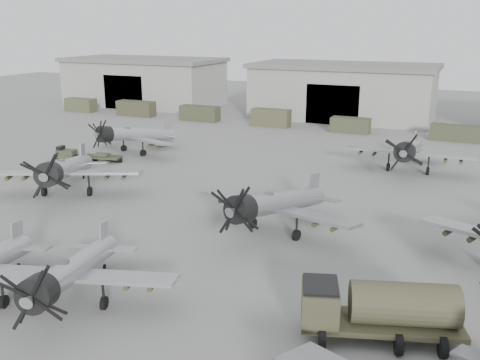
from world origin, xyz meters
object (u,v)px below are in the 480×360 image
Objects in this scene: aircraft_mid_1 at (64,170)px; aircraft_extra_48 at (69,272)px; fuel_tanker at (379,307)px; ground_crew at (68,161)px; aircraft_mid_2 at (273,204)px; tug_trailer at (80,155)px; aircraft_far_0 at (131,135)px; aircraft_far_1 at (409,150)px.

aircraft_extra_48 is (13.70, -15.25, -0.35)m from aircraft_mid_1.
fuel_tanker is (29.19, -11.58, -0.73)m from aircraft_mid_1.
ground_crew is (-19.99, 22.72, -1.24)m from aircraft_extra_48.
aircraft_mid_2 is at bearing -27.76° from aircraft_mid_1.
aircraft_mid_1 is 13.57m from tug_trailer.
aircraft_mid_2 is 1.04× the size of aircraft_far_0.
ground_crew is at bearing 114.05° from aircraft_extra_48.
fuel_tanker is (33.29, -27.57, -0.54)m from aircraft_far_0.
aircraft_far_0 is at bearing 79.69° from aircraft_mid_1.
fuel_tanker is at bearing -21.57° from aircraft_far_0.
tug_trailer is (-7.69, 11.03, -1.85)m from aircraft_mid_1.
fuel_tanker is (9.30, -10.51, -0.63)m from aircraft_mid_2.
aircraft_mid_1 reaches higher than fuel_tanker.
ground_crew is (-2.19, -8.52, -1.40)m from aircraft_far_0.
fuel_tanker reaches higher than tug_trailer.
aircraft_mid_1 is 16.50m from aircraft_far_0.
aircraft_mid_2 is at bearing -88.86° from ground_crew.
aircraft_far_1 reaches higher than tug_trailer.
tug_trailer is (-36.88, 22.61, -1.12)m from fuel_tanker.
aircraft_extra_48 is 6.84× the size of ground_crew.
aircraft_far_0 is at bearing 43.91° from tug_trailer.
aircraft_extra_48 is at bearing -72.75° from aircraft_mid_1.
aircraft_mid_1 is 7.80× the size of ground_crew.
aircraft_mid_1 is 31.42m from fuel_tanker.
ground_crew is at bearing -78.63° from tug_trailer.
aircraft_far_1 reaches higher than fuel_tanker.
ground_crew is at bearing -158.97° from aircraft_far_1.
aircraft_mid_1 reaches higher than aircraft_far_0.
aircraft_far_1 is 1.61× the size of fuel_tanker.
fuel_tanker is (15.50, 3.67, -0.39)m from aircraft_extra_48.
fuel_tanker is at bearing -85.58° from aircraft_far_1.
aircraft_far_0 is at bearing -172.29° from aircraft_far_1.
tug_trailer is 4.62× the size of ground_crew.
tug_trailer is at bearing 40.72° from ground_crew.
aircraft_far_1 is 37.76m from aircraft_extra_48.
ground_crew is at bearing -86.38° from aircraft_far_0.
ground_crew is at bearing 176.06° from aircraft_mid_2.
aircraft_mid_1 reaches higher than ground_crew.
aircraft_far_0 is 43.23m from fuel_tanker.
tug_trailer is (-27.58, 12.10, -1.75)m from aircraft_mid_2.
aircraft_mid_1 is 1.14× the size of aircraft_extra_48.
aircraft_far_1 is at bearing 86.35° from aircraft_mid_2.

